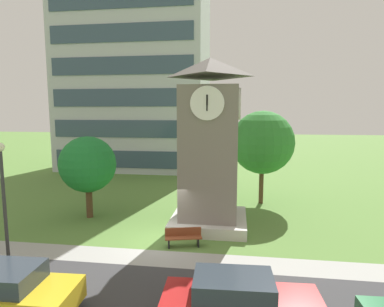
{
  "coord_description": "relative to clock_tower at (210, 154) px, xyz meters",
  "views": [
    {
      "loc": [
        3.79,
        -15.24,
        6.6
      ],
      "look_at": [
        1.14,
        3.66,
        4.08
      ],
      "focal_mm": 29.99,
      "sensor_mm": 36.0,
      "label": 1
    }
  ],
  "objects": [
    {
      "name": "kerb_strip",
      "position": [
        -2.28,
        -4.48,
        -4.21
      ],
      "size": [
        120.0,
        1.6,
        0.01
      ],
      "primitive_type": "cube",
      "color": "#9E9E99",
      "rests_on": "ground"
    },
    {
      "name": "office_building",
      "position": [
        -10.28,
        19.46,
        10.19
      ],
      "size": [
        16.25,
        10.84,
        28.8
      ],
      "color": "#B7BCC6",
      "rests_on": "ground"
    },
    {
      "name": "tree_streetside",
      "position": [
        -7.56,
        0.49,
        -0.86
      ],
      "size": [
        3.46,
        3.46,
        5.1
      ],
      "color": "#513823",
      "rests_on": "ground"
    },
    {
      "name": "parked_car_yellow",
      "position": [
        -5.55,
        -9.24,
        -3.35
      ],
      "size": [
        4.14,
        2.2,
        1.69
      ],
      "color": "gold",
      "rests_on": "ground"
    },
    {
      "name": "parked_car_red",
      "position": [
        1.66,
        -8.75,
        -3.35
      ],
      "size": [
        4.87,
        2.11,
        1.69
      ],
      "color": "red",
      "rests_on": "ground"
    },
    {
      "name": "clock_tower",
      "position": [
        0.0,
        0.0,
        0.0
      ],
      "size": [
        4.25,
        4.25,
        9.5
      ],
      "color": "slate",
      "rests_on": "ground"
    },
    {
      "name": "ground_plane",
      "position": [
        -2.28,
        -2.65,
        -4.21
      ],
      "size": [
        160.0,
        160.0,
        0.0
      ],
      "primitive_type": "plane",
      "color": "#567F38"
    },
    {
      "name": "street_lamp",
      "position": [
        -7.96,
        -6.26,
        -0.86
      ],
      "size": [
        0.36,
        0.36,
        5.35
      ],
      "color": "#333338",
      "rests_on": "ground"
    },
    {
      "name": "tree_by_building",
      "position": [
        3.31,
        5.16,
        0.2
      ],
      "size": [
        4.47,
        4.47,
        6.65
      ],
      "color": "#513823",
      "rests_on": "ground"
    },
    {
      "name": "park_bench",
      "position": [
        -1.02,
        -2.99,
        -3.75
      ],
      "size": [
        1.86,
        0.9,
        0.88
      ],
      "color": "brown",
      "rests_on": "ground"
    }
  ]
}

